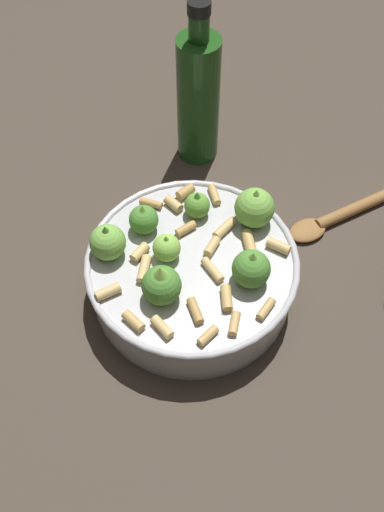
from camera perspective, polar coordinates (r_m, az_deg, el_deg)
ground_plane at (r=0.73m, az=-0.00°, el=-3.26°), size 2.40×2.40×0.00m
cooking_pan at (r=0.69m, az=0.00°, el=-1.41°), size 0.25×0.25×0.12m
olive_oil_bottle at (r=0.81m, az=0.61°, el=15.22°), size 0.06×0.06×0.24m
wooden_spoon at (r=0.82m, az=15.13°, el=4.26°), size 0.22×0.09×0.02m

